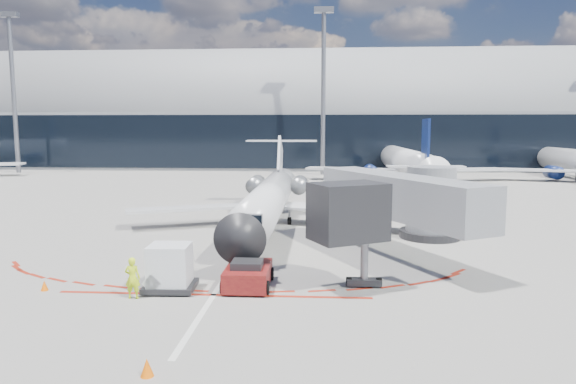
# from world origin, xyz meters

# --- Properties ---
(ground) EXTENTS (260.00, 260.00, 0.00)m
(ground) POSITION_xyz_m (0.00, 0.00, 0.00)
(ground) COLOR slate
(ground) RESTS_ON ground
(apron_centerline) EXTENTS (0.25, 40.00, 0.01)m
(apron_centerline) POSITION_xyz_m (0.00, 2.00, 0.01)
(apron_centerline) COLOR silver
(apron_centerline) RESTS_ON ground
(apron_stop_bar) EXTENTS (14.00, 0.25, 0.01)m
(apron_stop_bar) POSITION_xyz_m (0.00, -11.50, 0.01)
(apron_stop_bar) COLOR maroon
(apron_stop_bar) RESTS_ON ground
(terminal_building) EXTENTS (150.00, 24.15, 24.00)m
(terminal_building) POSITION_xyz_m (0.00, 64.97, 8.52)
(terminal_building) COLOR gray
(terminal_building) RESTS_ON ground
(jet_bridge) EXTENTS (10.03, 15.20, 4.90)m
(jet_bridge) POSITION_xyz_m (9.79, -3.01, 3.01)
(jet_bridge) COLOR gray
(jet_bridge) RESTS_ON ground
(light_mast_west) EXTENTS (0.70, 0.70, 25.00)m
(light_mast_west) POSITION_xyz_m (-45.00, 48.00, 12.50)
(light_mast_west) COLOR slate
(light_mast_west) RESTS_ON ground
(light_mast_centre) EXTENTS (0.70, 0.70, 25.00)m
(light_mast_centre) POSITION_xyz_m (5.00, 48.00, 12.50)
(light_mast_centre) COLOR slate
(light_mast_centre) RESTS_ON ground
(regional_jet) EXTENTS (21.56, 26.59, 6.66)m
(regional_jet) POSITION_xyz_m (0.94, 4.06, 2.22)
(regional_jet) COLOR silver
(regional_jet) RESTS_ON ground
(pushback_tug) EXTENTS (2.18, 5.07, 1.32)m
(pushback_tug) POSITION_xyz_m (1.36, -10.23, 0.58)
(pushback_tug) COLOR #570C0F
(pushback_tug) RESTS_ON ground
(ramp_worker) EXTENTS (0.68, 0.46, 1.83)m
(ramp_worker) POSITION_xyz_m (-3.40, -12.15, 0.91)
(ramp_worker) COLOR #DBFF1A
(ramp_worker) RESTS_ON ground
(uld_container) EXTENTS (2.34, 2.02, 2.13)m
(uld_container) POSITION_xyz_m (-2.09, -10.99, 1.05)
(uld_container) COLOR black
(uld_container) RESTS_ON ground
(safety_cone_left) EXTENTS (0.33, 0.33, 0.46)m
(safety_cone_left) POSITION_xyz_m (-7.82, -11.36, 0.23)
(safety_cone_left) COLOR #FF6505
(safety_cone_left) RESTS_ON ground
(safety_cone_right) EXTENTS (0.40, 0.40, 0.56)m
(safety_cone_right) POSITION_xyz_m (-0.42, -19.03, 0.28)
(safety_cone_right) COLOR #FF6505
(safety_cone_right) RESTS_ON ground
(bg_airliner_1) EXTENTS (32.28, 34.18, 10.44)m
(bg_airliner_1) POSITION_xyz_m (16.44, 39.20, 5.22)
(bg_airliner_1) COLOR silver
(bg_airliner_1) RESTS_ON ground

